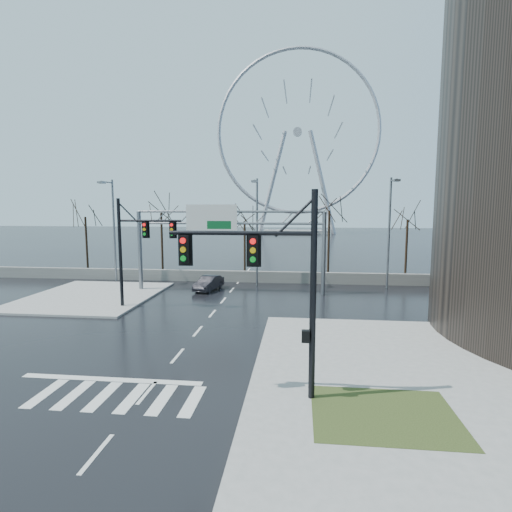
# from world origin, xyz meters

# --- Properties ---
(ground) EXTENTS (260.00, 260.00, 0.00)m
(ground) POSITION_xyz_m (0.00, 0.00, 0.00)
(ground) COLOR black
(ground) RESTS_ON ground
(sidewalk_near) EXTENTS (12.00, 12.00, 0.15)m
(sidewalk_near) POSITION_xyz_m (10.00, -9.00, 0.07)
(sidewalk_near) COLOR gray
(sidewalk_near) RESTS_ON ground
(sidewalk_right_ext) EXTENTS (12.00, 10.00, 0.15)m
(sidewalk_right_ext) POSITION_xyz_m (10.00, 2.00, 0.07)
(sidewalk_right_ext) COLOR gray
(sidewalk_right_ext) RESTS_ON ground
(sidewalk_far) EXTENTS (10.00, 12.00, 0.15)m
(sidewalk_far) POSITION_xyz_m (-11.00, 12.00, 0.07)
(sidewalk_far) COLOR gray
(sidewalk_far) RESTS_ON ground
(grass_strip) EXTENTS (5.00, 4.00, 0.02)m
(grass_strip) POSITION_xyz_m (9.00, -5.00, 0.15)
(grass_strip) COLOR #2E3616
(grass_strip) RESTS_ON sidewalk_near
(barrier_wall) EXTENTS (52.00, 0.50, 1.10)m
(barrier_wall) POSITION_xyz_m (0.00, 20.00, 0.55)
(barrier_wall) COLOR slate
(barrier_wall) RESTS_ON ground
(signal_mast_near) EXTENTS (5.52, 0.41, 8.00)m
(signal_mast_near) POSITION_xyz_m (5.14, -4.04, 4.87)
(signal_mast_near) COLOR black
(signal_mast_near) RESTS_ON ground
(signal_mast_far) EXTENTS (4.72, 0.41, 8.00)m
(signal_mast_far) POSITION_xyz_m (-5.87, 8.96, 4.83)
(signal_mast_far) COLOR black
(signal_mast_far) RESTS_ON ground
(sign_gantry) EXTENTS (16.36, 0.40, 7.60)m
(sign_gantry) POSITION_xyz_m (-0.38, 14.96, 5.18)
(sign_gantry) COLOR slate
(sign_gantry) RESTS_ON ground
(streetlight_left) EXTENTS (0.50, 2.55, 10.00)m
(streetlight_left) POSITION_xyz_m (-12.00, 18.16, 5.89)
(streetlight_left) COLOR slate
(streetlight_left) RESTS_ON ground
(streetlight_mid) EXTENTS (0.50, 2.55, 10.00)m
(streetlight_mid) POSITION_xyz_m (2.00, 18.16, 5.89)
(streetlight_mid) COLOR slate
(streetlight_mid) RESTS_ON ground
(streetlight_right) EXTENTS (0.50, 2.55, 10.00)m
(streetlight_right) POSITION_xyz_m (14.00, 18.16, 5.89)
(streetlight_right) COLOR slate
(streetlight_right) RESTS_ON ground
(tree_far_left) EXTENTS (3.50, 3.50, 7.00)m
(tree_far_left) POSITION_xyz_m (-18.00, 24.00, 5.57)
(tree_far_left) COLOR black
(tree_far_left) RESTS_ON ground
(tree_left) EXTENTS (3.75, 3.75, 7.50)m
(tree_left) POSITION_xyz_m (-9.00, 23.50, 5.98)
(tree_left) COLOR black
(tree_left) RESTS_ON ground
(tree_center) EXTENTS (3.25, 3.25, 6.50)m
(tree_center) POSITION_xyz_m (0.00, 24.50, 5.17)
(tree_center) COLOR black
(tree_center) RESTS_ON ground
(tree_right) EXTENTS (3.90, 3.90, 7.80)m
(tree_right) POSITION_xyz_m (9.00, 23.50, 6.22)
(tree_right) COLOR black
(tree_right) RESTS_ON ground
(tree_far_right) EXTENTS (3.40, 3.40, 6.80)m
(tree_far_right) POSITION_xyz_m (17.00, 24.00, 5.41)
(tree_far_right) COLOR black
(tree_far_right) RESTS_ON ground
(ferris_wheel) EXTENTS (45.00, 6.00, 50.91)m
(ferris_wheel) POSITION_xyz_m (5.00, 95.00, 26.13)
(ferris_wheel) COLOR gray
(ferris_wheel) RESTS_ON ground
(car) EXTENTS (2.20, 4.09, 1.28)m
(car) POSITION_xyz_m (-2.05, 15.79, 0.64)
(car) COLOR black
(car) RESTS_ON ground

